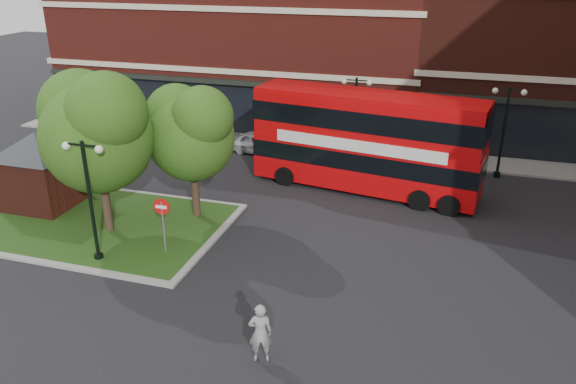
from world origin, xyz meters
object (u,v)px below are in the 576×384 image
(bus, at_px, (366,136))
(car_white, at_px, (370,153))
(car_silver, at_px, (260,143))
(woman, at_px, (260,333))

(bus, relative_size, car_white, 2.91)
(bus, distance_m, car_silver, 8.29)
(woman, distance_m, car_white, 18.01)
(car_silver, bearing_deg, bus, -111.47)
(car_white, bearing_deg, woman, 177.02)
(car_silver, relative_size, car_white, 0.96)
(bus, distance_m, car_white, 4.40)
(bus, height_order, car_silver, bus)
(car_white, bearing_deg, bus, -177.51)
(bus, xyz_separation_m, woman, (-0.63, -14.22, -1.92))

